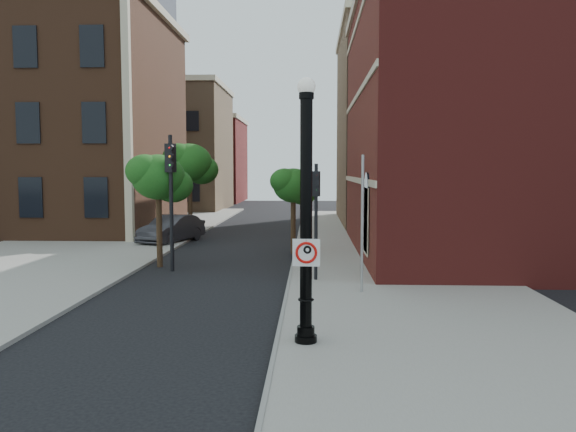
{
  "coord_description": "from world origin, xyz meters",
  "views": [
    {
      "loc": [
        2.84,
        -12.78,
        3.98
      ],
      "look_at": [
        2.21,
        2.0,
        2.77
      ],
      "focal_mm": 35.0,
      "sensor_mm": 36.0,
      "label": 1
    }
  ],
  "objects_px": {
    "parked_car": "(172,229)",
    "traffic_signal_left": "(171,180)",
    "traffic_signal_right": "(316,203)",
    "no_parking_sign": "(306,252)",
    "lamppost": "(306,225)"
  },
  "relations": [
    {
      "from": "lamppost",
      "to": "traffic_signal_right",
      "type": "distance_m",
      "value": 7.23
    },
    {
      "from": "parked_car",
      "to": "traffic_signal_right",
      "type": "xyz_separation_m",
      "value": [
        7.82,
        -10.63,
        2.07
      ]
    },
    {
      "from": "parked_car",
      "to": "no_parking_sign",
      "type": "bearing_deg",
      "value": -49.0
    },
    {
      "from": "lamppost",
      "to": "parked_car",
      "type": "height_order",
      "value": "lamppost"
    },
    {
      "from": "parked_car",
      "to": "traffic_signal_left",
      "type": "relative_size",
      "value": 0.87
    },
    {
      "from": "lamppost",
      "to": "traffic_signal_right",
      "type": "bearing_deg",
      "value": 87.83
    },
    {
      "from": "parked_car",
      "to": "traffic_signal_right",
      "type": "bearing_deg",
      "value": -35.42
    },
    {
      "from": "traffic_signal_left",
      "to": "traffic_signal_right",
      "type": "distance_m",
      "value": 6.06
    },
    {
      "from": "no_parking_sign",
      "to": "parked_car",
      "type": "xyz_separation_m",
      "value": [
        -7.55,
        18.01,
        -1.42
      ]
    },
    {
      "from": "no_parking_sign",
      "to": "traffic_signal_right",
      "type": "relative_size",
      "value": 0.14
    },
    {
      "from": "no_parking_sign",
      "to": "parked_car",
      "type": "bearing_deg",
      "value": 115.52
    },
    {
      "from": "traffic_signal_left",
      "to": "traffic_signal_right",
      "type": "height_order",
      "value": "traffic_signal_left"
    },
    {
      "from": "lamppost",
      "to": "parked_car",
      "type": "xyz_separation_m",
      "value": [
        -7.54,
        17.86,
        -2.01
      ]
    },
    {
      "from": "traffic_signal_right",
      "to": "parked_car",
      "type": "bearing_deg",
      "value": 134.9
    },
    {
      "from": "no_parking_sign",
      "to": "traffic_signal_left",
      "type": "height_order",
      "value": "traffic_signal_left"
    }
  ]
}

